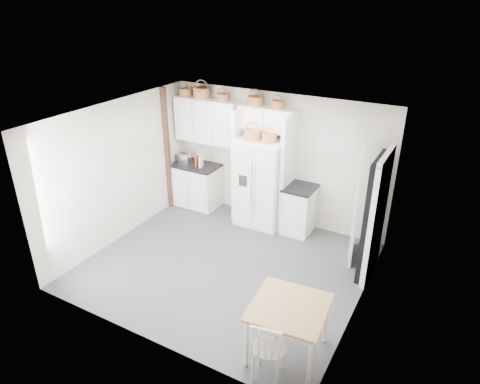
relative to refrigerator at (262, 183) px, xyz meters
The scene contains 29 objects.
floor 1.88m from the refrigerator, 84.82° to the right, with size 4.50×4.50×0.00m, color #3D3E44.
ceiling 2.39m from the refrigerator, 84.82° to the right, with size 4.50×4.50×0.00m, color white.
wall_back 0.56m from the refrigerator, 66.56° to the left, with size 4.50×4.50×0.00m, color #ADA294.
wall_left 2.70m from the refrigerator, 141.77° to the right, with size 4.00×4.00×0.00m, color #ADA294.
wall_right 2.94m from the refrigerator, 34.57° to the right, with size 4.00×4.00×0.00m, color #ADA294.
refrigerator is the anchor object (origin of this frame).
base_cab_left 1.66m from the refrigerator, behind, with size 0.98×0.62×0.91m, color silver.
base_cab_right 0.90m from the refrigerator, ahead, with size 0.52×0.62×0.91m, color silver.
dining_table 3.53m from the refrigerator, 58.01° to the right, with size 0.92×0.92×0.77m, color brown.
windsor_chair 3.87m from the refrigerator, 62.20° to the right, with size 0.42×0.38×0.87m, color silver.
counter_left 1.61m from the refrigerator, behind, with size 1.02×0.66×0.04m, color black.
counter_right 0.79m from the refrigerator, ahead, with size 0.56×0.66×0.04m, color black.
toaster 1.90m from the refrigerator, behind, with size 0.29×0.17×0.20m, color silver.
cookbook_red 1.52m from the refrigerator, behind, with size 0.03×0.15×0.22m, color #A3270C.
cookbook_cream 1.41m from the refrigerator, behind, with size 0.04×0.16×0.24m, color beige.
basket_upper_a 2.42m from the refrigerator, behind, with size 0.27×0.27×0.15m, color brown.
basket_upper_b 2.15m from the refrigerator, behind, with size 0.35×0.35×0.21m, color brown.
basket_upper_c 1.83m from the refrigerator, 169.79° to the left, with size 0.25×0.25×0.14m, color brown.
basket_bridge_a 1.58m from the refrigerator, 146.42° to the left, with size 0.30×0.30×0.17m, color brown.
basket_bridge_b 1.55m from the refrigerator, 42.45° to the left, with size 0.24×0.24×0.14m, color brown.
basket_fridge_a 1.00m from the refrigerator, 149.80° to the right, with size 0.34×0.34×0.18m, color brown.
basket_fridge_b 0.98m from the refrigerator, 30.57° to the right, with size 0.28×0.28×0.15m, color brown.
upper_cabinet 1.70m from the refrigerator, behind, with size 1.40×0.34×0.90m, color silver.
bridge_cabinet 1.25m from the refrigerator, 90.00° to the left, with size 1.12×0.34×0.45m, color silver.
fridge_panel_left 0.58m from the refrigerator, behind, with size 0.08×0.60×2.30m, color silver.
fridge_panel_right 0.58m from the refrigerator, ahead, with size 0.08×0.60×2.30m, color silver.
trim_post 2.11m from the refrigerator, behind, with size 0.09×0.09×2.60m, color #452A1E.
doorway_void 2.40m from the refrigerator, 15.81° to the right, with size 0.18×0.85×2.05m, color black.
door_slab 1.98m from the refrigerator, ahead, with size 0.80×0.04×2.05m, color white.
Camera 1 is at (3.19, -5.24, 4.30)m, focal length 32.00 mm.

